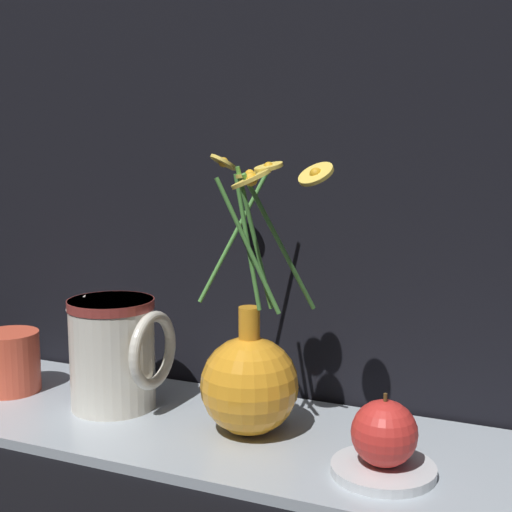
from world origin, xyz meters
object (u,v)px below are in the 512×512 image
at_px(yellow_mug, 7,362).
at_px(orange_fruit, 384,433).
at_px(ceramic_pitcher, 115,349).
at_px(vase_with_flowers, 250,378).

distance_m(yellow_mug, orange_fruit, 0.53).
xyz_separation_m(yellow_mug, ceramic_pitcher, (0.17, 0.01, 0.04)).
relative_size(vase_with_flowers, ceramic_pitcher, 2.13).
distance_m(vase_with_flowers, yellow_mug, 0.36).
bearing_deg(orange_fruit, ceramic_pitcher, 172.04).
bearing_deg(vase_with_flowers, ceramic_pitcher, 177.88).
distance_m(vase_with_flowers, ceramic_pitcher, 0.19).
bearing_deg(ceramic_pitcher, orange_fruit, -7.96).
bearing_deg(ceramic_pitcher, vase_with_flowers, -2.12).
distance_m(ceramic_pitcher, orange_fruit, 0.37).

